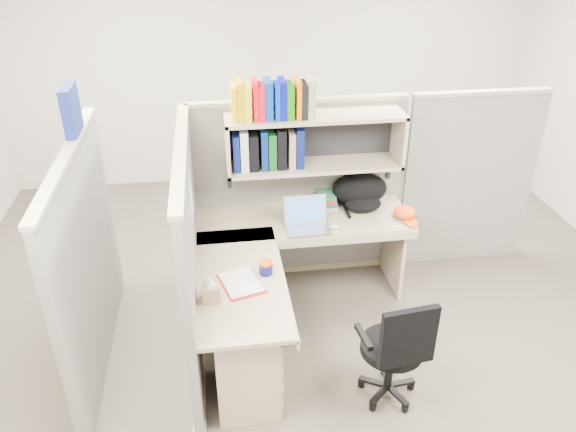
{
  "coord_description": "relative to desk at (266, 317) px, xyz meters",
  "views": [
    {
      "loc": [
        -0.69,
        -3.36,
        2.98
      ],
      "look_at": [
        -0.18,
        0.25,
        0.94
      ],
      "focal_mm": 35.0,
      "sensor_mm": 36.0,
      "label": 1
    }
  ],
  "objects": [
    {
      "name": "ground",
      "position": [
        0.41,
        0.29,
        -0.44
      ],
      "size": [
        6.0,
        6.0,
        0.0
      ],
      "primitive_type": "plane",
      "color": "#37312A",
      "rests_on": "ground"
    },
    {
      "name": "room_shell",
      "position": [
        0.41,
        0.29,
        1.18
      ],
      "size": [
        6.0,
        6.0,
        6.0
      ],
      "color": "#BCB6AA",
      "rests_on": "ground"
    },
    {
      "name": "cubicle",
      "position": [
        0.04,
        0.74,
        0.47
      ],
      "size": [
        3.79,
        1.84,
        1.95
      ],
      "color": "slate",
      "rests_on": "ground"
    },
    {
      "name": "desk",
      "position": [
        0.0,
        0.0,
        0.0
      ],
      "size": [
        1.74,
        1.75,
        0.73
      ],
      "color": "tan",
      "rests_on": "ground"
    },
    {
      "name": "laptop",
      "position": [
        0.41,
        0.67,
        0.41
      ],
      "size": [
        0.34,
        0.34,
        0.24
      ],
      "primitive_type": null,
      "rotation": [
        0.0,
        0.0,
        0.02
      ],
      "color": "#BCBCC1",
      "rests_on": "desk"
    },
    {
      "name": "backpack",
      "position": [
        0.92,
        0.99,
        0.43
      ],
      "size": [
        0.55,
        0.47,
        0.28
      ],
      "primitive_type": null,
      "rotation": [
        0.0,
        0.0,
        -0.26
      ],
      "color": "black",
      "rests_on": "desk"
    },
    {
      "name": "orange_cap",
      "position": [
        1.22,
        0.75,
        0.34
      ],
      "size": [
        0.22,
        0.24,
        0.1
      ],
      "primitive_type": null,
      "rotation": [
        0.0,
        0.0,
        0.23
      ],
      "color": "#DD4913",
      "rests_on": "desk"
    },
    {
      "name": "snack_canister",
      "position": [
        0.02,
        0.12,
        0.34
      ],
      "size": [
        0.1,
        0.1,
        0.1
      ],
      "color": "#0D1050",
      "rests_on": "desk"
    },
    {
      "name": "tissue_box",
      "position": [
        -0.36,
        -0.13,
        0.38
      ],
      "size": [
        0.12,
        0.12,
        0.18
      ],
      "primitive_type": null,
      "rotation": [
        0.0,
        0.0,
        0.01
      ],
      "color": "#A4845D",
      "rests_on": "desk"
    },
    {
      "name": "mouse",
      "position": [
        0.62,
        0.65,
        0.31
      ],
      "size": [
        0.1,
        0.08,
        0.03
      ],
      "primitive_type": "ellipsoid",
      "rotation": [
        0.0,
        0.0,
        0.25
      ],
      "color": "#90A7CD",
      "rests_on": "desk"
    },
    {
      "name": "paper_cup",
      "position": [
        0.4,
        1.05,
        0.34
      ],
      "size": [
        0.09,
        0.09,
        0.1
      ],
      "primitive_type": "cylinder",
      "rotation": [
        0.0,
        0.0,
        -0.35
      ],
      "color": "silver",
      "rests_on": "desk"
    },
    {
      "name": "book_stack",
      "position": [
        0.62,
        1.05,
        0.35
      ],
      "size": [
        0.18,
        0.24,
        0.11
      ],
      "primitive_type": null,
      "rotation": [
        0.0,
        0.0,
        0.07
      ],
      "color": "gray",
      "rests_on": "desk"
    },
    {
      "name": "loose_paper",
      "position": [
        -0.16,
        0.04,
        0.29
      ],
      "size": [
        0.31,
        0.36,
        0.0
      ],
      "primitive_type": null,
      "rotation": [
        0.0,
        0.0,
        0.27
      ],
      "color": "silver",
      "rests_on": "desk"
    },
    {
      "name": "task_chair",
      "position": [
        0.79,
        -0.44,
        -0.13
      ],
      "size": [
        0.48,
        0.44,
        0.88
      ],
      "color": "black",
      "rests_on": "ground"
    }
  ]
}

